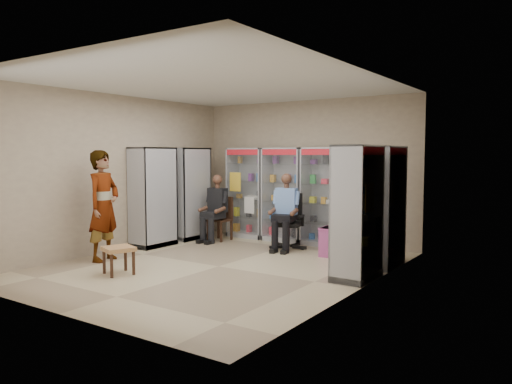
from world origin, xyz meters
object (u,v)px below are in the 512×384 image
Objects in this scene: cabinet_back_mid at (285,195)px; cabinet_back_right at (325,197)px; cabinet_right_far at (383,206)px; cabinet_left_far at (190,194)px; pink_trunk at (338,242)px; standing_man at (104,206)px; office_chair at (288,221)px; wooden_chair at (220,219)px; cabinet_left_near at (153,197)px; cabinet_back_left at (248,193)px; seated_shopkeeper at (287,214)px; woven_stool_a at (355,255)px; cabinet_right_near at (357,213)px; woven_stool_b at (119,260)px.

cabinet_back_right is at bearing 0.00° from cabinet_back_mid.
cabinet_right_far and cabinet_left_far have the same top height.
standing_man reaches higher than pink_trunk.
wooden_chair is at bearing 167.71° from office_chair.
cabinet_left_far and cabinet_left_near have the same top height.
cabinet_right_far reaches higher than wooden_chair.
cabinet_back_left is 1.03× the size of standing_man.
cabinet_back_left reaches higher than seated_shopkeeper.
cabinet_back_left is at bearing 154.70° from woven_stool_a.
cabinet_left_near is at bearing -161.55° from pink_trunk.
seated_shopkeeper is (2.40, 0.14, -0.30)m from cabinet_left_far.
cabinet_back_left and cabinet_right_near have the same top height.
woven_stool_a is (4.13, 0.52, -0.80)m from cabinet_left_near.
woven_stool_a is (-0.33, -0.38, -0.80)m from cabinet_right_far.
wooden_chair is at bearing 68.36° from cabinet_right_near.
cabinet_back_right is 2.76m from cabinet_right_near.
cabinet_back_left and cabinet_left_near have the same top height.
cabinet_back_left reaches higher than office_chair.
cabinet_left_near reaches higher than woven_stool_a.
wooden_chair is 2.86m from pink_trunk.
cabinet_back_left is 3.71m from cabinet_right_far.
cabinet_left_near is 1.43× the size of seated_shopkeeper.
standing_man is (0.28, -1.45, -0.03)m from cabinet_left_near.
cabinet_back_right and cabinet_left_near have the same top height.
cabinet_right_far is at bearing -17.75° from cabinet_back_left.
standing_man is at bearing 151.63° from woven_stool_b.
wooden_chair is at bearing -21.22° from standing_man.
pink_trunk is 4.24m from standing_man.
cabinet_back_left is 1.43× the size of seated_shopkeeper.
cabinet_right_far is 0.94m from woven_stool_a.
cabinet_back_right is 4.38m from woven_stool_b.
pink_trunk is 1.36× the size of woven_stool_a.
pink_trunk is at bearing 73.48° from cabinet_right_far.
cabinet_right_far is (2.58, -1.13, 0.00)m from cabinet_back_mid.
cabinet_right_near is at bearing 87.43° from cabinet_left_near.
seated_shopkeeper is 0.72× the size of standing_man.
woven_stool_a is at bearing 24.70° from cabinet_right_near.
office_chair is 1.92m from woven_stool_a.
seated_shopkeeper is (-0.00, -0.05, 0.15)m from office_chair.
cabinet_back_right is (0.95, 0.00, 0.00)m from cabinet_back_mid.
cabinet_back_mid is 2.13× the size of wooden_chair.
pink_trunk is at bearing 108.45° from cabinet_left_near.
cabinet_back_right is at bearing 48.13° from office_chair.
cabinet_back_left is 4.12m from woven_stool_b.
cabinet_right_near is 1.82m from pink_trunk.
cabinet_right_far is 2.13× the size of wooden_chair.
wooden_chair is (-3.78, 1.50, -0.53)m from cabinet_right_near.
cabinet_left_near reaches higher than woven_stool_b.
cabinet_left_far is at bearing 87.43° from cabinet_right_far.
cabinet_left_far is 4.95× the size of woven_stool_a.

